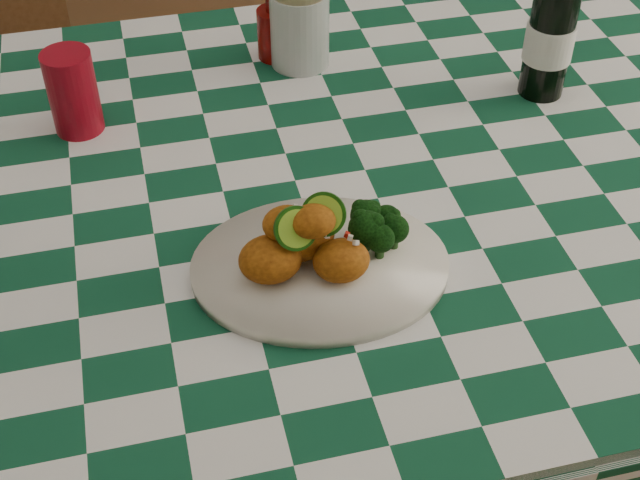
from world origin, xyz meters
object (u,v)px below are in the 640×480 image
object	(u,v)px
beer_bottle	(553,21)
wooden_chair_left	(13,108)
mason_jar	(300,25)
wooden_chair_right	(409,70)
dining_table	(299,360)
fried_chicken_pile	(312,235)
red_tumbler	(73,92)
plate	(320,267)
ketchup_bottle	(275,22)

from	to	relation	value
beer_bottle	wooden_chair_left	bearing A→B (deg)	146.29
mason_jar	wooden_chair_right	xyz separation A→B (m)	(0.35, 0.42, -0.38)
dining_table	wooden_chair_right	bearing A→B (deg)	59.58
fried_chicken_pile	beer_bottle	distance (m)	0.55
red_tumbler	plate	bearing A→B (deg)	-54.37
red_tumbler	ketchup_bottle	bearing A→B (deg)	22.05
plate	beer_bottle	bearing A→B (deg)	35.87
beer_bottle	red_tumbler	bearing A→B (deg)	174.30
beer_bottle	wooden_chair_left	world-z (taller)	beer_bottle
fried_chicken_pile	plate	bearing A→B (deg)	0.00
wooden_chair_right	red_tumbler	bearing A→B (deg)	-125.74
mason_jar	beer_bottle	distance (m)	0.40
red_tumbler	wooden_chair_left	world-z (taller)	wooden_chair_left
ketchup_bottle	wooden_chair_right	world-z (taller)	wooden_chair_right
fried_chicken_pile	wooden_chair_left	world-z (taller)	wooden_chair_left
plate	wooden_chair_right	world-z (taller)	wooden_chair_right
fried_chicken_pile	mason_jar	world-z (taller)	mason_jar
fried_chicken_pile	wooden_chair_right	xyz separation A→B (m)	(0.44, 0.91, -0.38)
dining_table	plate	bearing A→B (deg)	-92.89
red_tumbler	mason_jar	distance (m)	0.38
plate	beer_bottle	xyz separation A→B (m)	(0.44, 0.32, 0.12)
beer_bottle	wooden_chair_right	bearing A→B (deg)	90.47
wooden_chair_left	wooden_chair_right	distance (m)	0.88
plate	wooden_chair_right	distance (m)	1.06
ketchup_bottle	wooden_chair_right	size ratio (longest dim) A/B	0.14
wooden_chair_left	wooden_chair_right	bearing A→B (deg)	-24.07
wooden_chair_left	wooden_chair_right	xyz separation A→B (m)	(0.88, 0.00, -0.04)
red_tumbler	wooden_chair_right	size ratio (longest dim) A/B	0.14
beer_bottle	wooden_chair_left	xyz separation A→B (m)	(-0.88, 0.59, -0.40)
fried_chicken_pile	ketchup_bottle	bearing A→B (deg)	83.32
red_tumbler	ketchup_bottle	distance (m)	0.36
dining_table	wooden_chair_left	xyz separation A→B (m)	(-0.46, 0.72, 0.12)
red_tumbler	wooden_chair_right	distance (m)	0.96
red_tumbler	ketchup_bottle	world-z (taller)	ketchup_bottle
ketchup_bottle	beer_bottle	xyz separation A→B (m)	(0.39, -0.21, 0.06)
dining_table	plate	xyz separation A→B (m)	(-0.01, -0.19, 0.40)
beer_bottle	wooden_chair_left	distance (m)	1.14
fried_chicken_pile	ketchup_bottle	xyz separation A→B (m)	(0.06, 0.52, 0.00)
ketchup_bottle	red_tumbler	bearing A→B (deg)	-157.95
dining_table	ketchup_bottle	size ratio (longest dim) A/B	12.78
beer_bottle	wooden_chair_right	world-z (taller)	beer_bottle
mason_jar	wooden_chair_left	xyz separation A→B (m)	(-0.53, 0.41, -0.35)
plate	mason_jar	xyz separation A→B (m)	(0.09, 0.49, 0.06)
red_tumbler	mason_jar	world-z (taller)	mason_jar
red_tumbler	beer_bottle	xyz separation A→B (m)	(0.72, -0.07, 0.06)
red_tumbler	ketchup_bottle	size ratio (longest dim) A/B	0.98
fried_chicken_pile	red_tumbler	xyz separation A→B (m)	(-0.27, 0.39, -0.00)
wooden_chair_left	beer_bottle	bearing A→B (deg)	-57.95
dining_table	fried_chicken_pile	size ratio (longest dim) A/B	11.35
plate	ketchup_bottle	xyz separation A→B (m)	(0.05, 0.52, 0.06)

